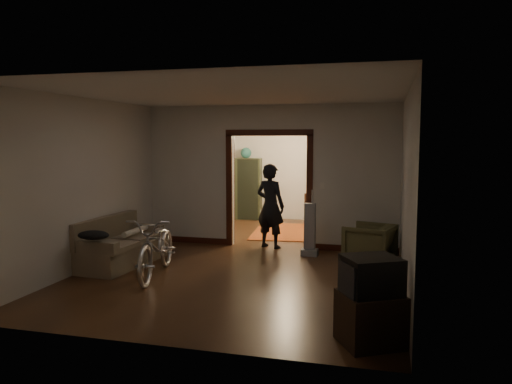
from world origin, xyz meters
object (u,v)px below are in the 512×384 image
(sofa, at_px, (122,241))
(desk, at_px, (337,211))
(armchair, at_px, (370,244))
(bicycle, at_px, (157,246))
(locker, at_px, (246,189))
(person, at_px, (270,206))

(sofa, distance_m, desk, 5.91)
(armchair, bearing_deg, desk, -149.98)
(bicycle, xyz_separation_m, locker, (-0.22, 5.85, 0.34))
(sofa, height_order, bicycle, bicycle)
(person, relative_size, desk, 1.74)
(locker, height_order, desk, locker)
(armchair, xyz_separation_m, locker, (-3.39, 4.25, 0.47))
(desk, bearing_deg, armchair, -83.54)
(locker, bearing_deg, person, -71.21)
(bicycle, height_order, locker, locker)
(sofa, relative_size, bicycle, 0.96)
(person, relative_size, locker, 1.02)
(armchair, bearing_deg, bicycle, -46.41)
(bicycle, xyz_separation_m, desk, (2.25, 5.51, -0.13))
(sofa, relative_size, person, 1.06)
(sofa, relative_size, locker, 1.08)
(sofa, height_order, locker, locker)
(armchair, distance_m, person, 2.18)
(bicycle, bearing_deg, armchair, 16.08)
(sofa, relative_size, desk, 1.85)
(armchair, relative_size, desk, 0.81)
(sofa, height_order, person, person)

